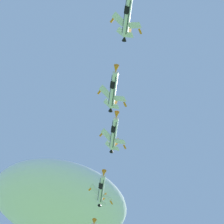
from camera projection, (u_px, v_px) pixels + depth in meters
cloud_near_formation at (61, 202)px, 320.86m from camera, size 80.21×56.37×32.09m
fighter_jet_left_wing at (128, 15)px, 150.49m from camera, size 8.79×15.77×5.93m
fighter_jet_right_wing at (113, 89)px, 160.29m from camera, size 8.72×15.77×6.04m
fighter_jet_left_outer at (114, 133)px, 174.51m from camera, size 8.69×15.77×6.08m
fighter_jet_right_outer at (102, 189)px, 185.72m from camera, size 8.44×15.77×6.43m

